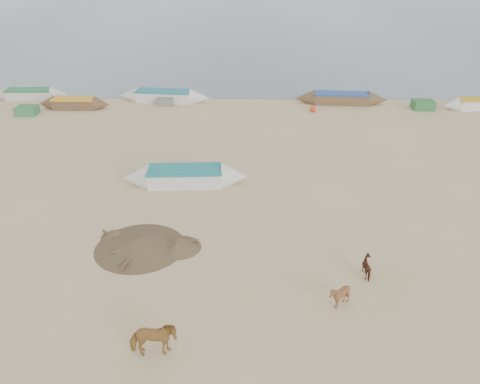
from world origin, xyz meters
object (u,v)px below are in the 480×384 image
Objects in this scene: cow_adult at (153,340)px; calf_front at (339,296)px; near_canoe at (185,176)px; calf_right at (369,267)px.

calf_front is at bearing -76.31° from cow_adult.
near_canoe is (-0.40, 11.19, -0.16)m from cow_adult.
calf_right is at bearing -68.64° from cow_adult.
near_canoe is at bearing -5.19° from cow_adult.
calf_front reaches higher than calf_right.
near_canoe is at bearing 16.56° from calf_right.
cow_adult is 1.92× the size of calf_right.
calf_right is at bearing 142.61° from calf_front.
cow_adult reaches higher than near_canoe.
calf_front is 2.16m from calf_right.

